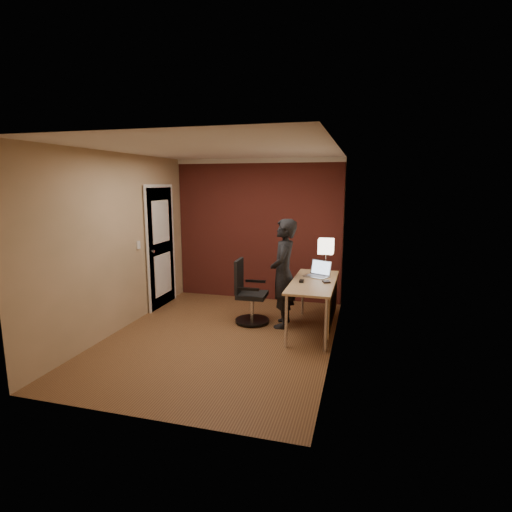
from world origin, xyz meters
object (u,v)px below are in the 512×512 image
(mouse, at_px, (302,281))
(person, at_px, (283,273))
(desk, at_px, (319,290))
(wallet, at_px, (326,282))
(office_chair, at_px, (248,296))
(laptop, at_px, (319,272))
(desk_lamp, at_px, (326,247))

(mouse, height_order, person, person)
(mouse, bearing_deg, desk, 24.03)
(wallet, bearing_deg, office_chair, 173.66)
(mouse, relative_size, wallet, 0.91)
(laptop, distance_m, office_chair, 1.10)
(desk, distance_m, wallet, 0.18)
(wallet, relative_size, office_chair, 0.12)
(desk, relative_size, mouse, 15.00)
(laptop, relative_size, wallet, 3.72)
(mouse, bearing_deg, wallet, 8.72)
(desk, height_order, mouse, mouse)
(wallet, xyz_separation_m, person, (-0.63, 0.13, 0.05))
(laptop, relative_size, person, 0.26)
(desk_lamp, relative_size, mouse, 5.35)
(laptop, distance_m, mouse, 0.46)
(laptop, bearing_deg, mouse, -114.06)
(wallet, distance_m, person, 0.65)
(laptop, bearing_deg, desk_lamp, 66.73)
(laptop, height_order, person, person)
(desk_lamp, height_order, wallet, desk_lamp)
(laptop, bearing_deg, office_chair, -167.87)
(office_chair, bearing_deg, mouse, -13.53)
(desk_lamp, distance_m, laptop, 0.40)
(desk_lamp, xyz_separation_m, wallet, (0.07, -0.53, -0.41))
(desk_lamp, distance_m, mouse, 0.77)
(desk, relative_size, desk_lamp, 2.80)
(desk_lamp, bearing_deg, office_chair, -159.93)
(mouse, relative_size, office_chair, 0.11)
(desk, height_order, person, person)
(office_chair, bearing_deg, person, 0.31)
(laptop, xyz_separation_m, wallet, (0.15, -0.35, -0.05))
(wallet, bearing_deg, mouse, -168.04)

